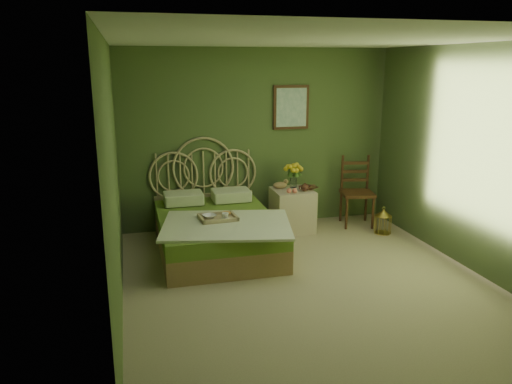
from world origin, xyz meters
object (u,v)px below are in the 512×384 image
object	(u,v)px
chair	(355,187)
birdcage	(383,222)
nightstand	(292,206)
bed	(216,228)

from	to	relation	value
chair	birdcage	xyz separation A→B (m)	(0.20, -0.54, -0.40)
nightstand	chair	size ratio (longest dim) A/B	1.01
chair	nightstand	bearing A→B (deg)	-163.86
nightstand	bed	bearing A→B (deg)	-157.15
bed	nightstand	bearing A→B (deg)	22.85
bed	nightstand	xyz separation A→B (m)	(1.22, 0.51, 0.07)
bed	chair	bearing A→B (deg)	14.91
bed	birdcage	xyz separation A→B (m)	(2.44, 0.06, -0.12)
bed	chair	size ratio (longest dim) A/B	2.10
birdcage	bed	bearing A→B (deg)	-178.67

